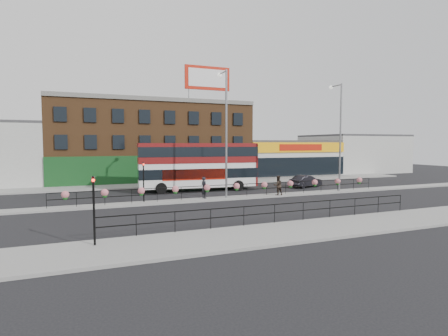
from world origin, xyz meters
name	(u,v)px	position (x,y,z in m)	size (l,w,h in m)	color
ground	(237,198)	(0.00, 0.00, 0.00)	(120.00, 120.00, 0.00)	black
south_pavement	(323,228)	(0.00, -12.00, 0.07)	(60.00, 4.00, 0.15)	gray
north_pavement	(196,183)	(0.00, 12.00, 0.07)	(60.00, 4.00, 0.15)	gray
median	(237,198)	(0.00, 0.00, 0.07)	(60.00, 1.60, 0.15)	gray
yellow_line_inner	(299,221)	(0.00, -9.70, 0.01)	(60.00, 0.10, 0.01)	gold
yellow_line_outer	(301,222)	(0.00, -9.88, 0.01)	(60.00, 0.10, 0.01)	gold
brick_building	(151,141)	(-4.00, 19.96, 5.13)	(25.00, 12.21, 10.30)	brown
supermarket	(279,157)	(16.00, 19.90, 2.65)	(15.00, 12.25, 5.30)	silver
warehouse_east	(353,153)	(30.75, 20.00, 3.15)	(14.50, 12.00, 6.30)	#B4B5AF
billboard	(208,78)	(2.50, 14.99, 13.18)	(6.00, 0.29, 4.40)	#B61908
median_railing	(237,187)	(0.00, 0.00, 1.05)	(30.04, 0.56, 1.23)	black
south_railing	(275,209)	(-2.00, -10.10, 0.96)	(20.04, 0.05, 1.12)	black
double_decker_bus	(199,162)	(-1.53, 6.21, 2.99)	(12.25, 3.95, 4.87)	white
car	(306,181)	(10.38, 4.48, 0.66)	(4.27, 2.48, 1.33)	black
pedestrian_a	(204,188)	(-2.89, 0.34, 1.07)	(0.64, 0.78, 1.84)	black
pedestrian_b	(278,185)	(3.92, -0.42, 1.03)	(0.87, 0.68, 1.76)	black
lamp_column_west	(225,122)	(-0.99, 0.26, 6.66)	(0.39, 1.93, 10.99)	slate
lamp_column_east	(339,128)	(11.10, 0.15, 6.41)	(0.38, 1.85, 10.57)	slate
traffic_light_south	(94,195)	(-12.00, -11.01, 2.47)	(0.15, 0.28, 3.65)	black
traffic_light_median	(143,173)	(-8.00, 0.39, 2.47)	(0.15, 0.28, 3.65)	black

